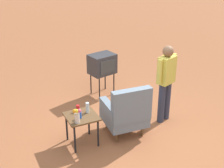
# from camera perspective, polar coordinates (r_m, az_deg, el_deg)

# --- Properties ---
(ground_plane) EXTENTS (60.00, 60.00, 0.00)m
(ground_plane) POSITION_cam_1_polar(r_m,az_deg,el_deg) (6.28, 4.31, -8.87)
(ground_plane) COLOR #A05B38
(armchair) EXTENTS (0.83, 0.83, 1.06)m
(armchair) POSITION_cam_1_polar(r_m,az_deg,el_deg) (5.97, 2.66, -5.11)
(armchair) COLOR brown
(armchair) RESTS_ON ground
(side_table) EXTENTS (0.56, 0.56, 0.59)m
(side_table) POSITION_cam_1_polar(r_m,az_deg,el_deg) (5.73, -5.57, -6.52)
(side_table) COLOR black
(side_table) RESTS_ON ground
(tv_on_stand) EXTENTS (0.68, 0.55, 1.03)m
(tv_on_stand) POSITION_cam_1_polar(r_m,az_deg,el_deg) (7.50, -1.81, 3.62)
(tv_on_stand) COLOR black
(tv_on_stand) RESTS_ON ground
(person_standing) EXTENTS (0.54, 0.33, 1.64)m
(person_standing) POSITION_cam_1_polar(r_m,az_deg,el_deg) (6.35, 9.85, 0.86)
(person_standing) COLOR #2D3347
(person_standing) RESTS_ON ground
(bottle_short_clear) EXTENTS (0.06, 0.06, 0.20)m
(bottle_short_clear) POSITION_cam_1_polar(r_m,az_deg,el_deg) (5.74, -4.51, -4.33)
(bottle_short_clear) COLOR silver
(bottle_short_clear) RESTS_ON side_table
(soda_can_red) EXTENTS (0.07, 0.07, 0.12)m
(soda_can_red) POSITION_cam_1_polar(r_m,az_deg,el_deg) (5.81, -6.26, -4.43)
(soda_can_red) COLOR red
(soda_can_red) RESTS_ON side_table
(soda_can_blue) EXTENTS (0.07, 0.07, 0.12)m
(soda_can_blue) POSITION_cam_1_polar(r_m,az_deg,el_deg) (5.59, -5.92, -5.68)
(soda_can_blue) COLOR blue
(soda_can_blue) RESTS_ON side_table
(flower_vase) EXTENTS (0.14, 0.10, 0.27)m
(flower_vase) POSITION_cam_1_polar(r_m,az_deg,el_deg) (5.41, -6.42, -5.70)
(flower_vase) COLOR silver
(flower_vase) RESTS_ON side_table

